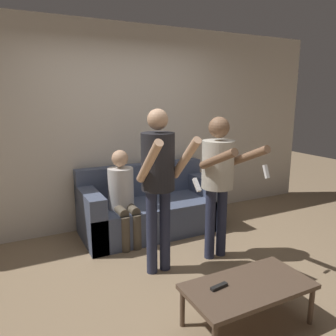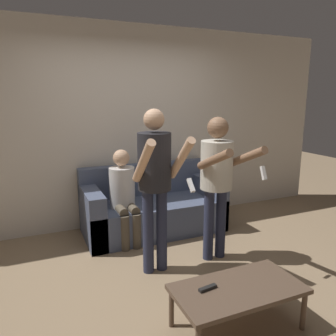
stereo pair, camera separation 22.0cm
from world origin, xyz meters
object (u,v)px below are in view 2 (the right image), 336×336
Objects in this scene: couch at (153,209)px; remote_on_table at (208,288)px; person_standing_right at (217,173)px; person_standing_left at (155,174)px; person_seated at (124,192)px; coffee_table at (238,291)px.

couch is 2.03m from remote_on_table.
person_standing_right reaches higher than remote_on_table.
person_standing_right is 1.33m from remote_on_table.
person_standing_left is 0.94m from person_seated.
person_seated is (-0.79, 0.84, -0.35)m from person_standing_right.
remote_on_table is at bearing -98.92° from couch.
person_standing_left is at bearing 92.13° from remote_on_table.
person_standing_right is 1.57× the size of coffee_table.
person_standing_left reaches higher than person_standing_right.
couch reaches higher than coffee_table.
person_standing_left is at bearing -83.93° from person_seated.
remote_on_table reaches higher than coffee_table.
person_standing_right is at bearing -46.81° from person_seated.
couch is 11.82× the size of remote_on_table.
person_standing_right is 1.37× the size of person_seated.
person_standing_left is 0.70m from person_standing_right.
couch is 1.16× the size of person_standing_right.
person_standing_right is 1.21m from person_seated.
person_standing_right is at bearing 55.75° from remote_on_table.
couch is 1.31m from person_standing_left.
person_standing_right is (0.70, -0.00, -0.05)m from person_standing_left.
person_standing_right is 1.31m from coffee_table.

